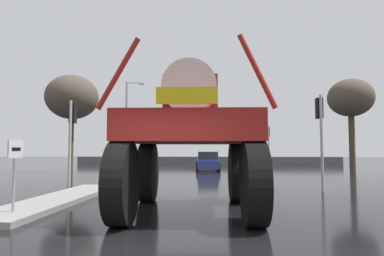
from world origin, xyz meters
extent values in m
plane|color=black|center=(0.00, 18.00, 0.00)|extent=(120.00, 120.00, 0.00)
cube|color=gray|center=(-3.98, 5.36, 0.07)|extent=(1.52, 7.66, 0.15)
cylinder|color=#99999E|center=(-3.91, 2.72, 0.80)|extent=(0.07, 0.07, 1.30)
cube|color=white|center=(-3.91, 2.74, 1.67)|extent=(0.04, 0.60, 0.44)
cube|color=black|center=(-3.89, 2.74, 1.67)|extent=(0.01, 0.36, 0.08)
cylinder|color=black|center=(-1.18, 5.63, 0.92)|extent=(0.53, 1.86, 1.85)
cylinder|color=black|center=(1.70, 5.74, 0.92)|extent=(0.53, 1.86, 1.85)
cylinder|color=black|center=(-1.05, 2.05, 0.92)|extent=(0.53, 1.86, 1.85)
cylinder|color=black|center=(1.84, 2.17, 0.92)|extent=(0.53, 1.86, 1.85)
cube|color=maroon|center=(0.33, 3.90, 2.19)|extent=(3.55, 4.40, 0.71)
cube|color=maroon|center=(0.31, 4.34, 3.11)|extent=(1.53, 1.50, 1.15)
cylinder|color=silver|center=(0.35, 3.27, 3.21)|extent=(1.39, 1.08, 1.35)
cylinder|color=maroon|center=(-1.12, 1.92, 3.32)|extent=(0.98, 0.16, 1.62)
cylinder|color=maroon|center=(1.92, 2.03, 3.35)|extent=(0.87, 0.15, 1.67)
cube|color=yellow|center=(0.41, 1.73, 2.79)|extent=(1.29, 0.09, 0.36)
cube|color=navy|center=(0.35, 22.45, 0.53)|extent=(1.94, 4.19, 0.70)
cube|color=#23282D|center=(0.36, 22.30, 1.20)|extent=(1.68, 2.19, 0.64)
cylinder|color=black|center=(-0.57, 23.75, 0.30)|extent=(0.21, 0.61, 0.60)
cylinder|color=black|center=(1.12, 23.85, 0.30)|extent=(0.21, 0.61, 0.60)
cylinder|color=black|center=(-0.42, 21.06, 0.30)|extent=(0.21, 0.61, 0.60)
cylinder|color=black|center=(1.28, 21.16, 0.30)|extent=(0.21, 0.61, 0.60)
cylinder|color=#A8AAAF|center=(-5.06, 8.45, 1.87)|extent=(0.11, 0.11, 3.73)
cube|color=black|center=(-5.06, 8.66, 3.21)|extent=(0.24, 0.32, 0.84)
sphere|color=#390503|center=(-5.06, 8.85, 3.48)|extent=(0.17, 0.17, 0.17)
sphere|color=orange|center=(-5.06, 8.85, 3.21)|extent=(0.17, 0.17, 0.17)
sphere|color=black|center=(-5.06, 8.85, 2.94)|extent=(0.17, 0.17, 0.17)
cylinder|color=#A8AAAF|center=(5.21, 8.45, 1.93)|extent=(0.11, 0.11, 3.86)
cube|color=black|center=(5.21, 8.66, 3.34)|extent=(0.24, 0.32, 0.84)
sphere|color=#390503|center=(5.21, 8.85, 3.61)|extent=(0.17, 0.17, 0.17)
sphere|color=orange|center=(5.21, 8.85, 3.34)|extent=(0.17, 0.17, 0.17)
sphere|color=black|center=(5.21, 8.85, 3.07)|extent=(0.17, 0.17, 0.17)
cylinder|color=#A8AAAF|center=(5.84, 25.94, 1.92)|extent=(0.11, 0.11, 3.83)
cube|color=black|center=(5.84, 26.15, 3.31)|extent=(0.24, 0.32, 0.84)
sphere|color=#390503|center=(5.84, 26.34, 3.58)|extent=(0.17, 0.17, 0.17)
sphere|color=orange|center=(5.84, 26.34, 3.31)|extent=(0.17, 0.17, 0.17)
sphere|color=black|center=(5.84, 26.34, 3.04)|extent=(0.17, 0.17, 0.17)
cylinder|color=#A8AAAF|center=(-7.53, 26.48, 4.13)|extent=(0.18, 0.18, 8.27)
cylinder|color=#A8AAAF|center=(-6.80, 26.48, 8.12)|extent=(1.46, 0.10, 0.10)
cube|color=silver|center=(-6.06, 26.48, 8.02)|extent=(0.50, 0.24, 0.16)
cylinder|color=#473828|center=(-9.98, 19.80, 2.16)|extent=(0.37, 0.37, 4.32)
ellipsoid|color=brown|center=(-9.98, 19.80, 5.71)|extent=(3.98, 3.98, 3.38)
cylinder|color=#473828|center=(10.70, 19.53, 2.14)|extent=(0.41, 0.41, 4.29)
ellipsoid|color=brown|center=(10.70, 19.53, 5.40)|extent=(3.19, 3.19, 2.71)
cube|color=#59595B|center=(0.00, 33.13, 0.45)|extent=(29.96, 0.24, 0.90)
camera|label=1|loc=(1.01, -5.28, 1.64)|focal=31.68mm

